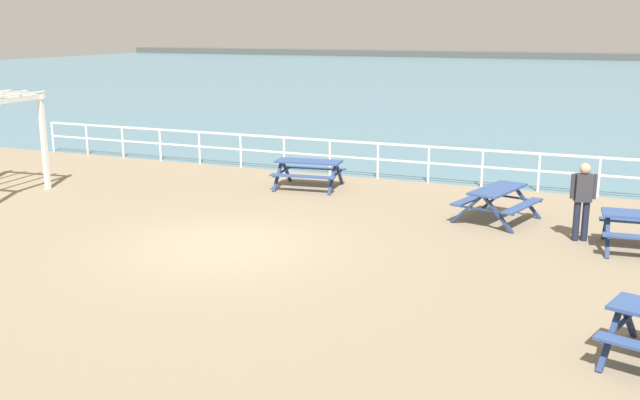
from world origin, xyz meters
The scene contains 7 objects.
ground_plane centered at (0.00, 0.00, -0.10)m, with size 30.00×24.00×0.20m, color gray.
sea_band centered at (0.00, 52.75, 0.00)m, with size 142.00×90.00×0.01m, color teal.
distant_shoreline centered at (0.00, 95.75, 0.00)m, with size 142.00×6.00×1.80m, color #4C4C47.
seaward_railing centered at (0.00, 7.75, 0.73)m, with size 23.07×0.07×1.08m.
picnic_table_near_left centered at (4.84, 4.21, 0.58)m, with size 1.92×2.13×0.80m.
picnic_table_near_right centered at (-0.60, 5.77, 0.58)m, with size 1.97×1.73×0.80m.
visitor centered at (6.73, 3.26, 0.95)m, with size 0.51×0.31×1.66m.
Camera 1 is at (7.41, -12.46, 4.40)m, focal length 40.94 mm.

